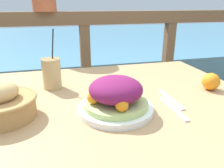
# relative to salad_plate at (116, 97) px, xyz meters

# --- Properties ---
(patio_table) EXTENTS (1.07, 0.92, 0.76)m
(patio_table) POSITION_rel_salad_plate_xyz_m (0.03, 0.09, -0.15)
(patio_table) COLOR tan
(patio_table) RESTS_ON ground_plane
(railing_fence) EXTENTS (2.80, 0.08, 1.04)m
(railing_fence) POSITION_rel_salad_plate_xyz_m (0.03, 0.97, -0.09)
(railing_fence) COLOR brown
(railing_fence) RESTS_ON ground_plane
(sea_backdrop) EXTENTS (12.00, 4.00, 0.51)m
(sea_backdrop) POSITION_rel_salad_plate_xyz_m (0.03, 3.47, -0.55)
(sea_backdrop) COLOR teal
(sea_backdrop) RESTS_ON ground_plane
(salad_plate) EXTENTS (0.25, 0.25, 0.12)m
(salad_plate) POSITION_rel_salad_plate_xyz_m (0.00, 0.00, 0.00)
(salad_plate) COLOR white
(salad_plate) RESTS_ON patio_table
(drink_glass) EXTENTS (0.08, 0.08, 0.25)m
(drink_glass) POSITION_rel_salad_plate_xyz_m (-0.20, 0.28, 0.01)
(drink_glass) COLOR tan
(drink_glass) RESTS_ON patio_table
(bread_basket) EXTENTS (0.21, 0.21, 0.12)m
(bread_basket) POSITION_rel_salad_plate_xyz_m (-0.35, 0.05, -0.00)
(bread_basket) COLOR #AD7F47
(bread_basket) RESTS_ON patio_table
(fork) EXTENTS (0.02, 0.18, 0.00)m
(fork) POSITION_rel_salad_plate_xyz_m (0.20, -0.03, -0.05)
(fork) COLOR silver
(fork) RESTS_ON patio_table
(knife) EXTENTS (0.02, 0.18, 0.00)m
(knife) POSITION_rel_salad_plate_xyz_m (0.22, 0.04, -0.05)
(knife) COLOR silver
(knife) RESTS_ON patio_table
(orange_near_basket) EXTENTS (0.07, 0.07, 0.07)m
(orange_near_basket) POSITION_rel_salad_plate_xyz_m (0.43, 0.09, -0.02)
(orange_near_basket) COLOR orange
(orange_near_basket) RESTS_ON patio_table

